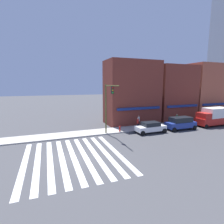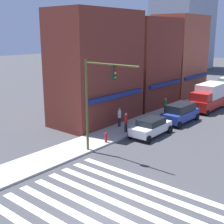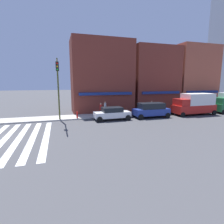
{
  "view_description": "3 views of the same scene",
  "coord_description": "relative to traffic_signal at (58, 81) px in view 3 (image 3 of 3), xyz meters",
  "views": [
    {
      "loc": [
        -2.16,
        -16.23,
        6.95
      ],
      "look_at": [
        5.49,
        4.0,
        3.5
      ],
      "focal_mm": 28.0,
      "sensor_mm": 36.0,
      "label": 1
    },
    {
      "loc": [
        -10.57,
        -9.3,
        8.86
      ],
      "look_at": [
        5.49,
        4.0,
        3.5
      ],
      "focal_mm": 50.0,
      "sensor_mm": 36.0,
      "label": 2
    },
    {
      "loc": [
        5.46,
        -15.56,
        4.58
      ],
      "look_at": [
        11.68,
        4.7,
        1.0
      ],
      "focal_mm": 28.0,
      "sensor_mm": 36.0,
      "label": 3
    }
  ],
  "objects": [
    {
      "name": "pedestrian_white_shirt",
      "position": [
        6.26,
        2.88,
        -3.63
      ],
      "size": [
        0.32,
        0.32,
        1.77
      ],
      "rotation": [
        0.0,
        0.0,
        0.93
      ],
      "color": "#23232D",
      "rests_on": "sidewalk_left"
    },
    {
      "name": "storefront_row",
      "position": [
        14.89,
        6.1,
        0.72
      ],
      "size": [
        25.8,
        5.3,
        11.1
      ],
      "color": "maroon",
      "rests_on": "ground_plane"
    },
    {
      "name": "pedestrian_green_top",
      "position": [
        13.16,
        1.94,
        -3.63
      ],
      "size": [
        0.32,
        0.32,
        1.77
      ],
      "rotation": [
        0.0,
        0.0,
        4.03
      ],
      "color": "#23232D",
      "rests_on": "sidewalk_left"
    },
    {
      "name": "sedan_white",
      "position": [
        6.19,
        -0.69,
        -3.86
      ],
      "size": [
        4.43,
        2.02,
        1.59
      ],
      "rotation": [
        0.0,
        0.0,
        0.02
      ],
      "color": "white",
      "rests_on": "ground_plane"
    },
    {
      "name": "box_truck_red",
      "position": [
        18.54,
        -0.69,
        -3.12
      ],
      "size": [
        6.23,
        2.42,
        3.04
      ],
      "rotation": [
        0.0,
        0.0,
        0.01
      ],
      "color": "#B21E19",
      "rests_on": "ground_plane"
    },
    {
      "name": "fire_hydrant",
      "position": [
        2.12,
        1.01,
        -4.09
      ],
      "size": [
        0.24,
        0.24,
        0.84
      ],
      "color": "red",
      "rests_on": "sidewalk_left"
    },
    {
      "name": "traffic_signal",
      "position": [
        0.0,
        0.0,
        0.0
      ],
      "size": [
        0.32,
        4.71,
        6.96
      ],
      "color": "#474C1E",
      "rests_on": "ground_plane"
    },
    {
      "name": "pedestrian_red_jacket",
      "position": [
        5.26,
        1.36,
        -3.63
      ],
      "size": [
        0.32,
        0.32,
        1.77
      ],
      "rotation": [
        0.0,
        0.0,
        3.62
      ],
      "color": "#23232D",
      "rests_on": "sidewalk_left"
    },
    {
      "name": "sidewalk_left",
      "position": [
        -5.49,
        2.11,
        -4.63
      ],
      "size": [
        120.0,
        3.0,
        0.15
      ],
      "color": "#B2ADA3",
      "rests_on": "ground_plane"
    },
    {
      "name": "suv_blue",
      "position": [
        11.61,
        -0.69,
        -3.67
      ],
      "size": [
        4.71,
        2.12,
        1.94
      ],
      "rotation": [
        0.0,
        0.0,
        -0.01
      ],
      "color": "navy",
      "rests_on": "ground_plane"
    }
  ]
}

